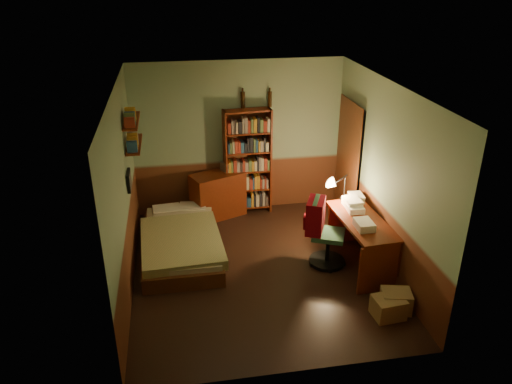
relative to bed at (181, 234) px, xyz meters
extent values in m
cube|color=black|center=(1.07, -0.67, -0.31)|extent=(3.50, 4.00, 0.02)
cube|color=silver|center=(1.07, -0.67, 2.31)|extent=(3.50, 4.00, 0.02)
cube|color=gray|center=(1.07, 1.34, 1.00)|extent=(3.50, 0.02, 2.60)
cube|color=gray|center=(-0.69, -0.67, 1.00)|extent=(0.02, 4.00, 2.60)
cube|color=gray|center=(2.83, -0.67, 1.00)|extent=(0.02, 4.00, 2.60)
cube|color=gray|center=(1.07, -2.68, 1.00)|extent=(3.50, 0.02, 2.60)
cube|color=black|center=(2.79, 0.63, 0.70)|extent=(0.06, 0.90, 2.00)
cube|color=#4A2411|center=(2.75, 0.63, 0.70)|extent=(0.02, 0.98, 2.08)
cube|color=#7D9050|center=(0.00, 0.00, 0.00)|extent=(1.08, 2.02, 0.60)
cube|color=#561C0A|center=(0.67, 1.10, 0.09)|extent=(0.98, 0.74, 0.78)
cube|color=#B2B2B7|center=(0.90, 1.22, 0.55)|extent=(0.33, 0.30, 0.14)
cube|color=#561C0A|center=(1.20, 1.18, 0.61)|extent=(0.80, 0.32, 1.83)
cylinder|color=black|center=(1.14, 1.29, 1.66)|extent=(0.09, 0.09, 0.27)
cylinder|color=black|center=(1.59, 1.29, 1.65)|extent=(0.09, 0.09, 0.25)
cube|color=#561C0A|center=(2.51, -0.79, 0.07)|extent=(0.66, 1.41, 0.73)
cube|color=silver|center=(2.62, -0.20, 0.49)|extent=(0.21, 0.28, 0.11)
cone|color=black|center=(2.46, -0.11, 0.75)|extent=(0.19, 0.19, 0.64)
cube|color=#2E5C3E|center=(2.07, -0.67, 0.25)|extent=(0.70, 0.67, 1.10)
cube|color=maroon|center=(1.81, -0.65, 1.05)|extent=(0.24, 0.42, 0.49)
cube|color=#561C0A|center=(-0.57, 0.43, 1.30)|extent=(0.20, 0.90, 0.03)
cube|color=#561C0A|center=(-0.57, 0.43, 1.65)|extent=(0.20, 0.90, 0.03)
cube|color=black|center=(-0.65, -0.07, 0.95)|extent=(0.04, 0.32, 0.26)
cube|color=olive|center=(2.60, -1.86, -0.17)|extent=(0.42, 0.36, 0.27)
cube|color=olive|center=(2.46, -1.96, -0.17)|extent=(0.40, 0.34, 0.26)
camera|label=1|loc=(0.01, -6.58, 3.68)|focal=35.00mm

